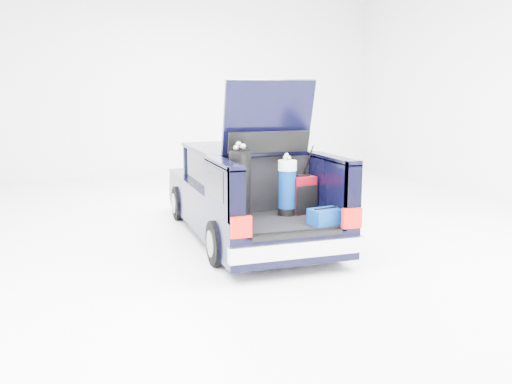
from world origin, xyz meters
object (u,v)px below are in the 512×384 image
object	(u,v)px
red_suitcase	(303,195)
blue_golf_bag	(287,187)
car	(244,194)
black_golf_bag	(240,185)
blue_duffel	(326,216)

from	to	relation	value
red_suitcase	blue_golf_bag	size ratio (longest dim) A/B	0.64
car	black_golf_bag	world-z (taller)	car
red_suitcase	blue_golf_bag	distance (m)	0.28
blue_duffel	blue_golf_bag	bearing A→B (deg)	101.94
car	blue_golf_bag	size ratio (longest dim) A/B	5.33
car	blue_golf_bag	world-z (taller)	car
black_golf_bag	blue_golf_bag	world-z (taller)	black_golf_bag
car	blue_duffel	world-z (taller)	car
black_golf_bag	blue_golf_bag	xyz separation A→B (m)	(0.72, 0.10, -0.08)
blue_golf_bag	red_suitcase	bearing A→B (deg)	-15.07
red_suitcase	black_golf_bag	world-z (taller)	black_golf_bag
black_golf_bag	blue_golf_bag	size ratio (longest dim) A/B	1.20
red_suitcase	black_golf_bag	xyz separation A→B (m)	(-0.97, -0.10, 0.21)
red_suitcase	blue_duffel	distance (m)	0.70
blue_golf_bag	blue_duffel	world-z (taller)	blue_golf_bag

